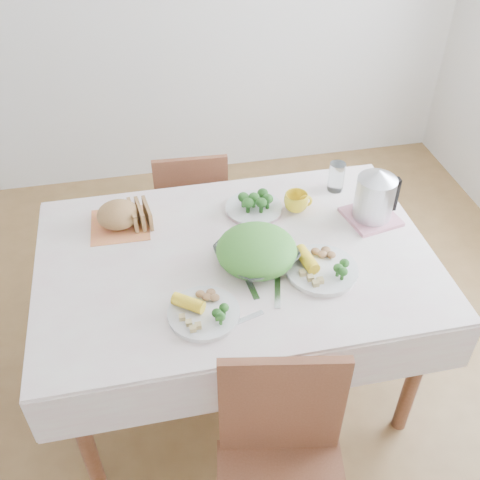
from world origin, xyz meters
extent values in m
plane|color=brown|center=(0.00, 0.00, 0.00)|extent=(3.60, 3.60, 0.00)
cube|color=brown|center=(0.00, 0.00, 0.38)|extent=(1.40, 0.90, 0.75)
cube|color=white|center=(0.00, 0.00, 0.76)|extent=(1.50, 1.00, 0.01)
cube|color=brown|center=(-0.08, 0.80, 0.47)|extent=(0.39, 0.39, 0.82)
imported|color=white|center=(0.07, -0.06, 0.80)|extent=(0.37, 0.37, 0.07)
cylinder|color=white|center=(-0.17, -0.28, 0.77)|extent=(0.34, 0.34, 0.02)
cylinder|color=white|center=(0.29, -0.15, 0.77)|extent=(0.31, 0.31, 0.02)
cylinder|color=beige|center=(0.13, 0.26, 0.77)|extent=(0.26, 0.26, 0.02)
cube|color=#E17F45|center=(-0.43, 0.28, 0.76)|extent=(0.24, 0.24, 0.00)
ellipsoid|color=olive|center=(-0.43, 0.28, 0.82)|extent=(0.18, 0.17, 0.10)
imported|color=yellow|center=(0.30, 0.23, 0.80)|extent=(0.12, 0.12, 0.08)
cylinder|color=white|center=(0.51, 0.34, 0.83)|extent=(0.09, 0.09, 0.13)
cube|color=#CC7C8D|center=(0.59, 0.11, 0.77)|extent=(0.23, 0.23, 0.02)
cylinder|color=#B2B5BA|center=(0.59, 0.11, 0.88)|extent=(0.20, 0.20, 0.22)
cube|color=silver|center=(0.02, -0.14, 0.76)|extent=(0.04, 0.20, 0.00)
cube|color=silver|center=(0.11, -0.21, 0.76)|extent=(0.07, 0.18, 0.00)
cube|color=silver|center=(-0.05, -0.33, 0.76)|extent=(0.17, 0.07, 0.00)
camera|label=1|loc=(-0.31, -1.56, 2.20)|focal=42.00mm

